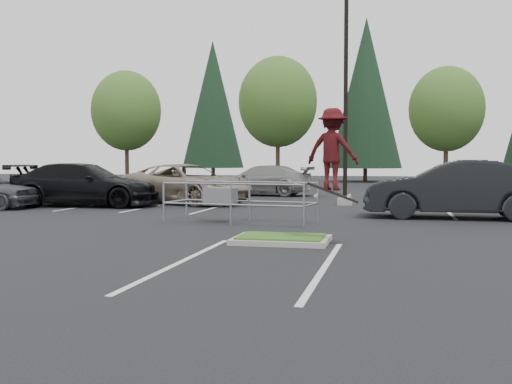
% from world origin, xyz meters
% --- Properties ---
extents(ground, '(120.00, 120.00, 0.00)m').
position_xyz_m(ground, '(0.00, 0.00, 0.00)').
color(ground, black).
rests_on(ground, ground).
extents(grass_median, '(2.20, 1.60, 0.16)m').
position_xyz_m(grass_median, '(0.00, 0.00, 0.08)').
color(grass_median, gray).
rests_on(grass_median, ground).
extents(stall_lines, '(22.62, 17.60, 0.01)m').
position_xyz_m(stall_lines, '(-1.35, 6.02, 0.00)').
color(stall_lines, silver).
rests_on(stall_lines, ground).
extents(light_pole, '(0.70, 0.60, 10.12)m').
position_xyz_m(light_pole, '(0.50, 12.00, 4.56)').
color(light_pole, gray).
rests_on(light_pole, ground).
extents(decid_a, '(5.44, 5.44, 8.91)m').
position_xyz_m(decid_a, '(-18.01, 30.03, 5.58)').
color(decid_a, '#38281C').
rests_on(decid_a, ground).
extents(decid_b, '(5.89, 5.89, 9.64)m').
position_xyz_m(decid_b, '(-6.01, 30.53, 6.04)').
color(decid_b, '#38281C').
rests_on(decid_b, ground).
extents(decid_c, '(5.12, 5.12, 8.38)m').
position_xyz_m(decid_c, '(5.99, 29.83, 5.25)').
color(decid_c, '#38281C').
rests_on(decid_c, ground).
extents(conif_a, '(5.72, 5.72, 13.00)m').
position_xyz_m(conif_a, '(-14.00, 40.00, 7.10)').
color(conif_a, '#38281C').
rests_on(conif_a, ground).
extents(conif_b, '(6.38, 6.38, 14.50)m').
position_xyz_m(conif_b, '(0.00, 40.50, 7.85)').
color(conif_b, '#38281C').
rests_on(conif_b, ground).
extents(cart_corral, '(4.66, 2.14, 1.28)m').
position_xyz_m(cart_corral, '(-2.53, 4.06, 0.80)').
color(cart_corral, gray).
rests_on(cart_corral, ground).
extents(skateboarder, '(1.32, 0.96, 2.12)m').
position_xyz_m(skateboarder, '(1.20, -0.19, 2.14)').
color(skateboarder, black).
rests_on(skateboarder, ground).
extents(car_l_tan, '(6.92, 5.22, 1.75)m').
position_xyz_m(car_l_tan, '(-6.50, 11.50, 0.87)').
color(car_l_tan, gray).
rests_on(car_l_tan, ground).
extents(car_l_black, '(6.34, 2.94, 1.79)m').
position_xyz_m(car_l_black, '(-10.00, 8.94, 0.90)').
color(car_l_black, black).
rests_on(car_l_black, ground).
extents(car_r_charc, '(5.88, 2.13, 1.93)m').
position_xyz_m(car_r_charc, '(4.50, 7.00, 0.96)').
color(car_r_charc, black).
rests_on(car_r_charc, ground).
extents(car_far_silver, '(5.78, 2.68, 1.63)m').
position_xyz_m(car_far_silver, '(-4.50, 18.00, 0.82)').
color(car_far_silver, gray).
rests_on(car_far_silver, ground).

